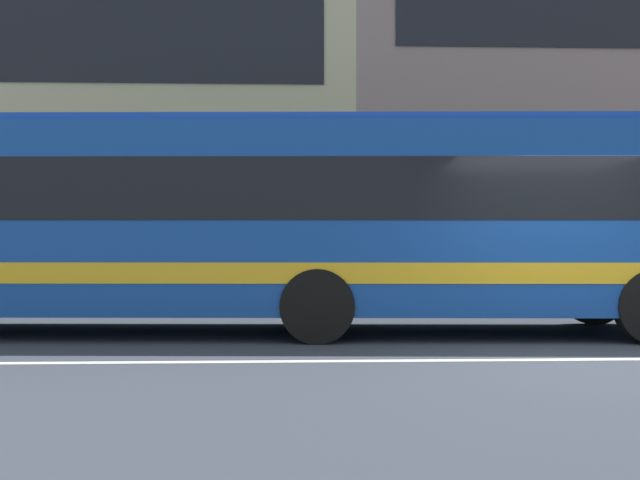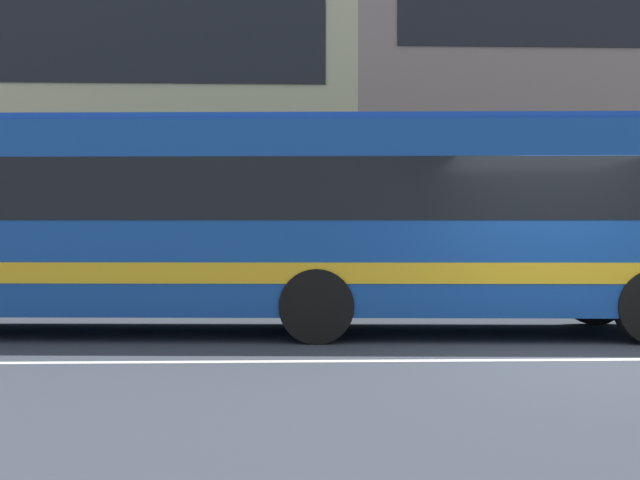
# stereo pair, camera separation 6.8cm
# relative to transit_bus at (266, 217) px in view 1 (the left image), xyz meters

# --- Properties ---
(ground_plane) EXTENTS (160.00, 160.00, 0.00)m
(ground_plane) POSITION_rel_transit_bus_xyz_m (3.82, -2.70, -1.72)
(ground_plane) COLOR #353B45
(lane_centre_line) EXTENTS (60.00, 0.16, 0.01)m
(lane_centre_line) POSITION_rel_transit_bus_xyz_m (3.82, -2.70, -1.72)
(lane_centre_line) COLOR silver
(lane_centre_line) RESTS_ON ground_plane
(hedge_row_far) EXTENTS (14.92, 1.10, 1.19)m
(hedge_row_far) POSITION_rel_transit_bus_xyz_m (2.03, 4.09, -1.12)
(hedge_row_far) COLOR #32511A
(hedge_row_far) RESTS_ON ground_plane
(apartment_block_left) EXTENTS (20.82, 11.43, 11.14)m
(apartment_block_left) POSITION_rel_transit_bus_xyz_m (-8.33, 14.02, 3.85)
(apartment_block_left) COLOR #BEB792
(apartment_block_left) RESTS_ON ground_plane
(transit_bus) EXTENTS (12.62, 3.20, 3.11)m
(transit_bus) POSITION_rel_transit_bus_xyz_m (0.00, 0.00, 0.00)
(transit_bus) COLOR #15459A
(transit_bus) RESTS_ON ground_plane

